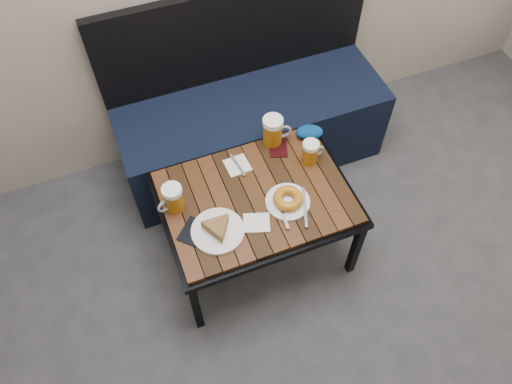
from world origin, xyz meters
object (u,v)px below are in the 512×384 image
object	(u,v)px
beer_mug_left	(173,198)
knit_pouch	(309,132)
beer_mug_right	(311,152)
plate_bagel	(288,200)
plate_pie	(218,229)
passport_burgundy	(278,148)
bench	(250,122)
cafe_table	(256,201)
beer_mug_centre	(273,131)
passport_navy	(193,231)

from	to	relation	value
beer_mug_left	knit_pouch	distance (m)	0.73
beer_mug_right	plate_bagel	distance (m)	0.26
plate_pie	plate_bagel	world-z (taller)	plate_pie
passport_burgundy	knit_pouch	bearing A→B (deg)	25.41
beer_mug_left	plate_pie	xyz separation A→B (m)	(0.13, -0.18, -0.04)
bench	beer_mug_right	xyz separation A→B (m)	(0.10, -0.49, 0.26)
cafe_table	plate_pie	xyz separation A→B (m)	(-0.21, -0.11, 0.07)
beer_mug_centre	beer_mug_right	bearing A→B (deg)	-44.48
plate_bagel	knit_pouch	distance (m)	0.40
bench	plate_pie	xyz separation A→B (m)	(-0.41, -0.70, 0.22)
beer_mug_right	passport_burgundy	distance (m)	0.17
beer_mug_centre	plate_pie	bearing A→B (deg)	-126.02
plate_pie	passport_navy	size ratio (longest dim) A/B	1.78
cafe_table	plate_pie	bearing A→B (deg)	-152.24
cafe_table	plate_bagel	xyz separation A→B (m)	(0.11, -0.08, 0.07)
bench	plate_pie	world-z (taller)	bench
beer_mug_right	passport_navy	size ratio (longest dim) A/B	0.96
beer_mug_right	plate_pie	world-z (taller)	beer_mug_right
beer_mug_right	knit_pouch	world-z (taller)	beer_mug_right
plate_pie	beer_mug_left	bearing A→B (deg)	125.93
cafe_table	beer_mug_left	bearing A→B (deg)	168.64
beer_mug_centre	passport_burgundy	world-z (taller)	beer_mug_centre
passport_burgundy	cafe_table	bearing A→B (deg)	-112.68
passport_navy	passport_burgundy	world-z (taller)	same
cafe_table	beer_mug_right	xyz separation A→B (m)	(0.30, 0.09, 0.10)
beer_mug_left	passport_navy	size ratio (longest dim) A/B	1.09
passport_navy	knit_pouch	bearing A→B (deg)	68.84
bench	plate_pie	bearing A→B (deg)	-120.34
beer_mug_centre	beer_mug_right	size ratio (longest dim) A/B	1.26
plate_pie	passport_burgundy	world-z (taller)	plate_pie
passport_navy	plate_pie	bearing A→B (deg)	22.41
plate_pie	plate_bagel	bearing A→B (deg)	4.84
beer_mug_centre	beer_mug_right	xyz separation A→B (m)	(0.11, -0.17, -0.02)
cafe_table	passport_burgundy	bearing A→B (deg)	47.44
beer_mug_left	beer_mug_right	distance (m)	0.65
passport_navy	plate_bagel	bearing A→B (deg)	43.03
beer_mug_left	passport_burgundy	world-z (taller)	beer_mug_left
cafe_table	beer_mug_right	bearing A→B (deg)	17.35
beer_mug_centre	passport_burgundy	size ratio (longest dim) A/B	1.34
beer_mug_left	beer_mug_centre	world-z (taller)	beer_mug_centre
passport_navy	knit_pouch	world-z (taller)	knit_pouch
beer_mug_centre	knit_pouch	bearing A→B (deg)	1.07
passport_navy	beer_mug_right	bearing A→B (deg)	59.89
passport_burgundy	bench	bearing A→B (deg)	109.79
beer_mug_right	passport_navy	bearing A→B (deg)	-166.56
plate_pie	beer_mug_right	bearing A→B (deg)	21.87
passport_navy	knit_pouch	xyz separation A→B (m)	(0.67, 0.30, 0.03)
beer_mug_right	knit_pouch	distance (m)	0.15
cafe_table	knit_pouch	world-z (taller)	knit_pouch
bench	knit_pouch	world-z (taller)	bench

